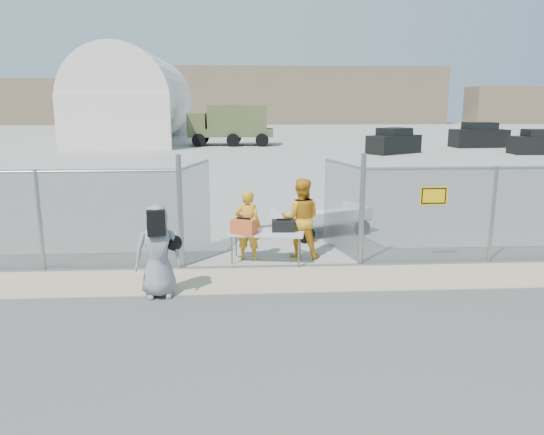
{
  "coord_description": "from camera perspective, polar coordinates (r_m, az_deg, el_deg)",
  "views": [
    {
      "loc": [
        -0.69,
        -9.37,
        3.6
      ],
      "look_at": [
        0.0,
        2.0,
        1.1
      ],
      "focal_mm": 35.0,
      "sensor_mm": 36.0,
      "label": 1
    }
  ],
  "objects": [
    {
      "name": "ground",
      "position": [
        10.07,
        0.69,
        -8.58
      ],
      "size": [
        160.0,
        160.0,
        0.0
      ],
      "primitive_type": "plane",
      "color": "#434343"
    },
    {
      "name": "tarmac_inside",
      "position": [
        51.5,
        -2.71,
        8.37
      ],
      "size": [
        160.0,
        80.0,
        0.01
      ],
      "primitive_type": "cube",
      "color": "#9FA093",
      "rests_on": "ground"
    },
    {
      "name": "dirt_strip",
      "position": [
        11.0,
        0.32,
        -6.69
      ],
      "size": [
        44.0,
        1.6,
        0.01
      ],
      "primitive_type": "cube",
      "color": "#C5B188",
      "rests_on": "ground"
    },
    {
      "name": "distant_hills",
      "position": [
        87.56,
        0.28,
        12.97
      ],
      "size": [
        140.0,
        6.0,
        9.0
      ],
      "primitive_type": null,
      "color": "#7F684F",
      "rests_on": "ground"
    },
    {
      "name": "chain_link_fence",
      "position": [
        11.67,
        0.0,
        -0.0
      ],
      "size": [
        40.0,
        0.2,
        2.2
      ],
      "primitive_type": null,
      "color": "gray",
      "rests_on": "ground"
    },
    {
      "name": "quonset_hangar",
      "position": [
        50.25,
        -14.49,
        12.46
      ],
      "size": [
        9.0,
        18.0,
        8.0
      ],
      "primitive_type": null,
      "color": "white",
      "rests_on": "ground"
    },
    {
      "name": "folding_table",
      "position": [
        12.06,
        -0.6,
        -3.22
      ],
      "size": [
        1.78,
        0.97,
        0.72
      ],
      "primitive_type": null,
      "rotation": [
        0.0,
        0.0,
        -0.16
      ],
      "color": "silver",
      "rests_on": "ground"
    },
    {
      "name": "orange_bag",
      "position": [
        11.82,
        -3.07,
        -0.96
      ],
      "size": [
        0.61,
        0.51,
        0.33
      ],
      "primitive_type": "cube",
      "rotation": [
        0.0,
        0.0,
        -0.38
      ],
      "color": "orange",
      "rests_on": "folding_table"
    },
    {
      "name": "black_duffel",
      "position": [
        12.03,
        1.23,
        -0.89
      ],
      "size": [
        0.54,
        0.34,
        0.25
      ],
      "primitive_type": "cube",
      "rotation": [
        0.0,
        0.0,
        -0.06
      ],
      "color": "black",
      "rests_on": "folding_table"
    },
    {
      "name": "security_worker_left",
      "position": [
        12.15,
        -2.6,
        -0.86
      ],
      "size": [
        0.69,
        0.56,
        1.64
      ],
      "primitive_type": "imported",
      "rotation": [
        0.0,
        0.0,
        2.84
      ],
      "color": "orange",
      "rests_on": "ground"
    },
    {
      "name": "security_worker_right",
      "position": [
        12.32,
        3.12,
        -0.1
      ],
      "size": [
        1.01,
        0.84,
        1.89
      ],
      "primitive_type": "imported",
      "rotation": [
        0.0,
        0.0,
        3.0
      ],
      "color": "orange",
      "rests_on": "ground"
    },
    {
      "name": "visitor",
      "position": [
        10.09,
        -12.18,
        -3.55
      ],
      "size": [
        0.93,
        0.67,
        1.76
      ],
      "primitive_type": "imported",
      "rotation": [
        0.0,
        0.0,
        0.13
      ],
      "color": "gray",
      "rests_on": "ground"
    },
    {
      "name": "utility_trailer",
      "position": [
        14.76,
        5.29,
        -0.23
      ],
      "size": [
        3.65,
        2.84,
        0.79
      ],
      "primitive_type": null,
      "rotation": [
        0.0,
        0.0,
        0.41
      ],
      "color": "silver",
      "rests_on": "ground"
    },
    {
      "name": "military_truck",
      "position": [
        44.64,
        -4.41,
        9.85
      ],
      "size": [
        7.05,
        2.9,
        3.31
      ],
      "primitive_type": null,
      "rotation": [
        0.0,
        0.0,
        -0.05
      ],
      "color": "brown",
      "rests_on": "ground"
    },
    {
      "name": "parked_vehicle_near",
      "position": [
        38.48,
        12.97,
        8.01
      ],
      "size": [
        4.2,
        3.54,
        1.75
      ],
      "primitive_type": null,
      "rotation": [
        0.0,
        0.0,
        0.56
      ],
      "color": "black",
      "rests_on": "ground"
    },
    {
      "name": "parked_vehicle_mid",
      "position": [
        45.8,
        21.37,
        8.25
      ],
      "size": [
        4.4,
        2.24,
        1.93
      ],
      "primitive_type": null,
      "rotation": [
        0.0,
        0.0,
        0.07
      ],
      "color": "black",
      "rests_on": "ground"
    },
    {
      "name": "parked_vehicle_far",
      "position": [
        41.44,
        26.74,
        7.25
      ],
      "size": [
        3.78,
        1.86,
        1.67
      ],
      "primitive_type": null,
      "rotation": [
        0.0,
        0.0,
        -0.05
      ],
      "color": "black",
      "rests_on": "ground"
    }
  ]
}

